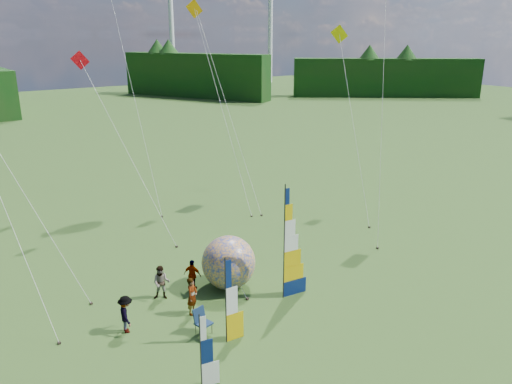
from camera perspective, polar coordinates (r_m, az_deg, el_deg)
ground at (r=22.71m, az=8.31°, el=-15.42°), size 220.00×220.00×0.00m
treeline_ring at (r=20.82m, az=8.80°, el=-6.14°), size 210.00×210.00×8.00m
turbine_left at (r=136.91m, az=1.64°, el=18.68°), size 8.00×1.20×30.00m
turbine_right at (r=129.43m, az=-9.66°, el=18.52°), size 8.00×1.20×30.00m
feather_banner_main at (r=23.74m, az=3.24°, el=-6.06°), size 1.50×0.28×5.59m
side_banner_left at (r=20.84m, az=-3.47°, el=-12.50°), size 1.04×0.19×3.73m
side_banner_far at (r=18.76m, az=-6.35°, el=-17.83°), size 0.88×0.29×2.93m
bol_inflatable at (r=25.33m, az=-3.16°, el=-8.04°), size 3.56×3.56×2.72m
spectator_a at (r=23.43m, az=-7.31°, el=-11.70°), size 0.78×0.73×1.80m
spectator_b at (r=24.89m, az=-10.76°, el=-10.14°), size 0.92×0.81×1.71m
spectator_c at (r=22.71m, az=-14.65°, el=-13.36°), size 0.60×1.15×1.69m
spectator_d at (r=25.52m, az=-7.26°, el=-9.38°), size 0.85×0.98×1.59m
camp_chair at (r=22.11m, az=-6.01°, el=-14.55°), size 0.80×0.80×1.16m
kite_whale at (r=39.15m, az=-5.41°, el=17.05°), size 4.68×17.52×24.00m
kite_parafoil at (r=32.54m, az=14.33°, el=10.17°), size 10.55×10.49×16.83m
small_kite_red at (r=32.41m, az=-14.66°, el=5.56°), size 5.16×11.21×11.74m
small_kite_orange at (r=37.09m, az=-3.93°, el=10.36°), size 3.39×10.94×15.35m
small_kite_yellow at (r=36.34m, az=11.12°, el=8.46°), size 9.81×11.77×13.50m
small_kite_green at (r=39.37m, az=-14.72°, el=15.12°), size 5.87×14.80×21.99m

